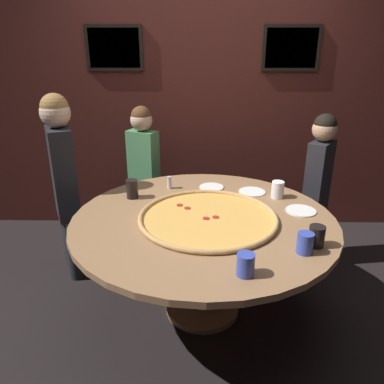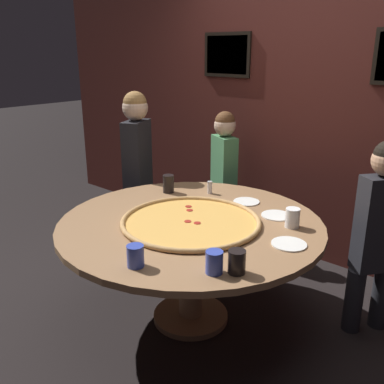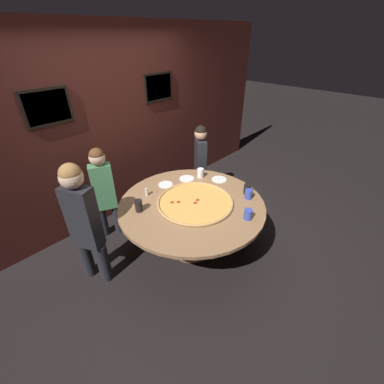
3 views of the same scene
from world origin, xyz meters
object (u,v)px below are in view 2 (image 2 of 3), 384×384
at_px(drink_cup_centre_back, 135,256).
at_px(diner_centre_back, 137,164).
at_px(diner_side_left, 378,228).
at_px(giant_pizza, 191,221).
at_px(drink_cup_near_left, 292,218).
at_px(white_plate_near_front, 276,215).
at_px(drink_cup_beside_pizza, 214,262).
at_px(drink_cup_far_left, 237,262).
at_px(white_plate_left_side, 289,244).
at_px(white_plate_beside_cup, 246,202).
at_px(drink_cup_near_right, 168,184).
at_px(diner_far_left, 224,173).
at_px(condiment_shaker, 210,187).
at_px(dining_table, 191,237).

xyz_separation_m(drink_cup_centre_back, diner_centre_back, (-1.27, 1.15, 0.03)).
height_order(drink_cup_centre_back, diner_side_left, diner_side_left).
bearing_deg(giant_pizza, drink_cup_near_left, 35.70).
distance_m(drink_cup_near_left, white_plate_near_front, 0.20).
distance_m(drink_cup_beside_pizza, drink_cup_far_left, 0.11).
distance_m(drink_cup_far_left, diner_side_left, 1.11).
bearing_deg(diner_side_left, drink_cup_beside_pizza, 16.47).
bearing_deg(diner_side_left, drink_cup_far_left, 19.21).
relative_size(white_plate_left_side, white_plate_beside_cup, 1.07).
bearing_deg(white_plate_near_front, drink_cup_beside_pizza, -79.43).
bearing_deg(drink_cup_near_right, diner_far_left, 91.31).
bearing_deg(drink_cup_centre_back, condiment_shaker, 111.26).
bearing_deg(drink_cup_near_right, giant_pizza, -33.01).
relative_size(white_plate_beside_cup, diner_centre_back, 0.13).
bearing_deg(condiment_shaker, white_plate_beside_cup, 3.56).
distance_m(drink_cup_near_left, diner_far_left, 1.30).
bearing_deg(drink_cup_far_left, drink_cup_near_left, 96.26).
height_order(drink_cup_near_left, white_plate_left_side, drink_cup_near_left).
distance_m(diner_centre_back, diner_far_left, 0.78).
bearing_deg(diner_side_left, white_plate_beside_cup, -42.74).
xyz_separation_m(giant_pizza, diner_side_left, (0.93, 0.73, -0.02)).
xyz_separation_m(drink_cup_beside_pizza, drink_cup_near_right, (-1.06, 0.76, 0.01)).
bearing_deg(drink_cup_far_left, giant_pizza, 151.13).
bearing_deg(drink_cup_far_left, white_plate_near_front, 107.14).
distance_m(giant_pizza, drink_cup_near_left, 0.64).
distance_m(drink_cup_beside_pizza, drink_cup_near_right, 1.30).
bearing_deg(drink_cup_beside_pizza, diner_side_left, 69.99).
xyz_separation_m(giant_pizza, white_plate_left_side, (0.63, 0.13, -0.01)).
xyz_separation_m(dining_table, drink_cup_centre_back, (0.19, -0.64, 0.17)).
bearing_deg(diner_centre_back, drink_cup_near_left, -120.73).
relative_size(drink_cup_near_right, diner_side_left, 0.11).
xyz_separation_m(giant_pizza, drink_cup_beside_pizza, (0.51, -0.40, 0.05)).
bearing_deg(diner_centre_back, condiment_shaker, -114.23).
height_order(drink_cup_centre_back, white_plate_near_front, drink_cup_centre_back).
xyz_separation_m(drink_cup_beside_pizza, drink_cup_centre_back, (-0.35, -0.21, -0.00)).
bearing_deg(drink_cup_centre_back, white_plate_left_side, 58.09).
distance_m(drink_cup_near_right, white_plate_beside_cup, 0.63).
distance_m(dining_table, white_plate_near_front, 0.59).
xyz_separation_m(dining_table, drink_cup_far_left, (0.62, -0.36, 0.18)).
relative_size(dining_table, diner_centre_back, 1.17).
bearing_deg(white_plate_left_side, drink_cup_beside_pizza, -102.70).
bearing_deg(condiment_shaker, dining_table, -63.46).
height_order(drink_cup_near_left, diner_side_left, diner_side_left).
bearing_deg(drink_cup_beside_pizza, white_plate_beside_cup, 115.83).
xyz_separation_m(drink_cup_near_right, white_plate_beside_cup, (0.59, 0.21, -0.07)).
xyz_separation_m(dining_table, giant_pizza, (0.03, -0.03, 0.13)).
bearing_deg(white_plate_near_front, drink_cup_near_left, -30.26).
bearing_deg(dining_table, giant_pizza, -46.65).
distance_m(drink_cup_near_left, white_plate_beside_cup, 0.52).
bearing_deg(drink_cup_near_right, diner_centre_back, 162.19).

